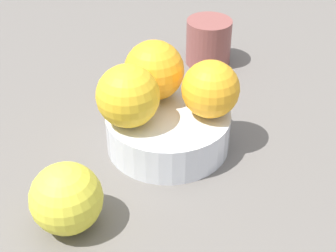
{
  "coord_description": "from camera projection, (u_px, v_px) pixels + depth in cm",
  "views": [
    {
      "loc": [
        -6.81,
        49.41,
        39.39
      ],
      "look_at": [
        0.0,
        0.0,
        2.92
      ],
      "focal_mm": 52.26,
      "sensor_mm": 36.0,
      "label": 1
    }
  ],
  "objects": [
    {
      "name": "orange_in_bowl_0",
      "position": [
        154.0,
        70.0,
        0.62
      ],
      "size": [
        7.68,
        7.68,
        7.68
      ],
      "primitive_type": "sphere",
      "color": "#F9A823",
      "rests_on": "fruit_bowl"
    },
    {
      "name": "ground_plane",
      "position": [
        168.0,
        150.0,
        0.64
      ],
      "size": [
        110.0,
        110.0,
        2.0
      ],
      "primitive_type": "cube",
      "color": "#66605B"
    },
    {
      "name": "ceramic_cup",
      "position": [
        209.0,
        42.0,
        0.79
      ],
      "size": [
        7.28,
        7.28,
        7.36
      ],
      "primitive_type": "cylinder",
      "color": "#8C4C47",
      "rests_on": "ground_plane"
    },
    {
      "name": "orange_loose_0",
      "position": [
        66.0,
        198.0,
        0.5
      ],
      "size": [
        7.64,
        7.64,
        7.64
      ],
      "primitive_type": "sphere",
      "color": "yellow",
      "rests_on": "ground_plane"
    },
    {
      "name": "orange_in_bowl_1",
      "position": [
        211.0,
        89.0,
        0.59
      ],
      "size": [
        7.08,
        7.08,
        7.08
      ],
      "primitive_type": "sphere",
      "color": "#F9A823",
      "rests_on": "fruit_bowl"
    },
    {
      "name": "fruit_bowl",
      "position": [
        168.0,
        130.0,
        0.62
      ],
      "size": [
        15.71,
        15.71,
        4.87
      ],
      "color": "silver",
      "rests_on": "ground_plane"
    },
    {
      "name": "orange_in_bowl_2",
      "position": [
        128.0,
        96.0,
        0.57
      ],
      "size": [
        7.57,
        7.57,
        7.57
      ],
      "primitive_type": "sphere",
      "color": "yellow",
      "rests_on": "fruit_bowl"
    }
  ]
}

